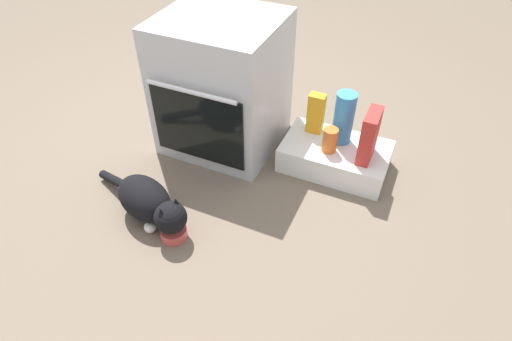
{
  "coord_description": "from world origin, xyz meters",
  "views": [
    {
      "loc": [
        1.07,
        -1.47,
        1.65
      ],
      "look_at": [
        0.43,
        -0.05,
        0.25
      ],
      "focal_mm": 30.28,
      "sensor_mm": 36.0,
      "label": 1
    }
  ],
  "objects_px": {
    "food_bowl": "(174,232)",
    "cat": "(149,202)",
    "oven": "(222,85)",
    "water_bottle": "(344,118)",
    "cereal_box": "(369,136)",
    "juice_carton": "(316,114)",
    "sauce_jar": "(330,140)",
    "pantry_cabinet": "(335,156)"
  },
  "relations": [
    {
      "from": "cat",
      "to": "juice_carton",
      "type": "xyz_separation_m",
      "value": [
        0.56,
        0.85,
        0.15
      ]
    },
    {
      "from": "cereal_box",
      "to": "sauce_jar",
      "type": "height_order",
      "value": "cereal_box"
    },
    {
      "from": "pantry_cabinet",
      "to": "water_bottle",
      "type": "relative_size",
      "value": 1.95
    },
    {
      "from": "juice_carton",
      "to": "food_bowl",
      "type": "bearing_deg",
      "value": -113.96
    },
    {
      "from": "juice_carton",
      "to": "sauce_jar",
      "type": "bearing_deg",
      "value": -46.75
    },
    {
      "from": "oven",
      "to": "water_bottle",
      "type": "bearing_deg",
      "value": 6.83
    },
    {
      "from": "cat",
      "to": "water_bottle",
      "type": "xyz_separation_m",
      "value": [
        0.73,
        0.82,
        0.18
      ]
    },
    {
      "from": "cereal_box",
      "to": "sauce_jar",
      "type": "bearing_deg",
      "value": -172.5
    },
    {
      "from": "pantry_cabinet",
      "to": "cat",
      "type": "relative_size",
      "value": 0.87
    },
    {
      "from": "juice_carton",
      "to": "cereal_box",
      "type": "bearing_deg",
      "value": -18.91
    },
    {
      "from": "pantry_cabinet",
      "to": "cat",
      "type": "distance_m",
      "value": 1.05
    },
    {
      "from": "food_bowl",
      "to": "sauce_jar",
      "type": "xyz_separation_m",
      "value": [
        0.53,
        0.76,
        0.19
      ]
    },
    {
      "from": "oven",
      "to": "cereal_box",
      "type": "distance_m",
      "value": 0.86
    },
    {
      "from": "oven",
      "to": "water_bottle",
      "type": "relative_size",
      "value": 2.57
    },
    {
      "from": "juice_carton",
      "to": "sauce_jar",
      "type": "distance_m",
      "value": 0.19
    },
    {
      "from": "oven",
      "to": "juice_carton",
      "type": "xyz_separation_m",
      "value": [
        0.53,
        0.1,
        -0.11
      ]
    },
    {
      "from": "water_bottle",
      "to": "food_bowl",
      "type": "bearing_deg",
      "value": -122.64
    },
    {
      "from": "cereal_box",
      "to": "juice_carton",
      "type": "xyz_separation_m",
      "value": [
        -0.32,
        0.11,
        -0.02
      ]
    },
    {
      "from": "water_bottle",
      "to": "cereal_box",
      "type": "relative_size",
      "value": 1.07
    },
    {
      "from": "pantry_cabinet",
      "to": "juice_carton",
      "type": "xyz_separation_m",
      "value": [
        -0.16,
        0.08,
        0.2
      ]
    },
    {
      "from": "cereal_box",
      "to": "pantry_cabinet",
      "type": "bearing_deg",
      "value": 169.99
    },
    {
      "from": "food_bowl",
      "to": "cat",
      "type": "height_order",
      "value": "cat"
    },
    {
      "from": "oven",
      "to": "cat",
      "type": "xyz_separation_m",
      "value": [
        -0.03,
        -0.74,
        -0.26
      ]
    },
    {
      "from": "water_bottle",
      "to": "juice_carton",
      "type": "height_order",
      "value": "water_bottle"
    },
    {
      "from": "cereal_box",
      "to": "cat",
      "type": "bearing_deg",
      "value": -140.33
    },
    {
      "from": "pantry_cabinet",
      "to": "sauce_jar",
      "type": "relative_size",
      "value": 4.19
    },
    {
      "from": "food_bowl",
      "to": "cat",
      "type": "xyz_separation_m",
      "value": [
        -0.16,
        0.05,
        0.09
      ]
    },
    {
      "from": "food_bowl",
      "to": "juice_carton",
      "type": "height_order",
      "value": "juice_carton"
    },
    {
      "from": "pantry_cabinet",
      "to": "food_bowl",
      "type": "height_order",
      "value": "pantry_cabinet"
    },
    {
      "from": "pantry_cabinet",
      "to": "water_bottle",
      "type": "xyz_separation_m",
      "value": [
        0.0,
        0.06,
        0.23
      ]
    },
    {
      "from": "sauce_jar",
      "to": "cereal_box",
      "type": "bearing_deg",
      "value": 7.5
    },
    {
      "from": "oven",
      "to": "food_bowl",
      "type": "height_order",
      "value": "oven"
    },
    {
      "from": "water_bottle",
      "to": "cereal_box",
      "type": "distance_m",
      "value": 0.18
    },
    {
      "from": "water_bottle",
      "to": "cereal_box",
      "type": "xyz_separation_m",
      "value": [
        0.16,
        -0.09,
        -0.01
      ]
    },
    {
      "from": "food_bowl",
      "to": "cereal_box",
      "type": "distance_m",
      "value": 1.1
    },
    {
      "from": "water_bottle",
      "to": "oven",
      "type": "bearing_deg",
      "value": -173.17
    },
    {
      "from": "food_bowl",
      "to": "cat",
      "type": "distance_m",
      "value": 0.19
    },
    {
      "from": "oven",
      "to": "sauce_jar",
      "type": "height_order",
      "value": "oven"
    },
    {
      "from": "oven",
      "to": "pantry_cabinet",
      "type": "height_order",
      "value": "oven"
    },
    {
      "from": "cat",
      "to": "juice_carton",
      "type": "distance_m",
      "value": 1.03
    },
    {
      "from": "oven",
      "to": "cereal_box",
      "type": "xyz_separation_m",
      "value": [
        0.85,
        -0.01,
        -0.09
      ]
    },
    {
      "from": "cat",
      "to": "sauce_jar",
      "type": "bearing_deg",
      "value": 64.41
    }
  ]
}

